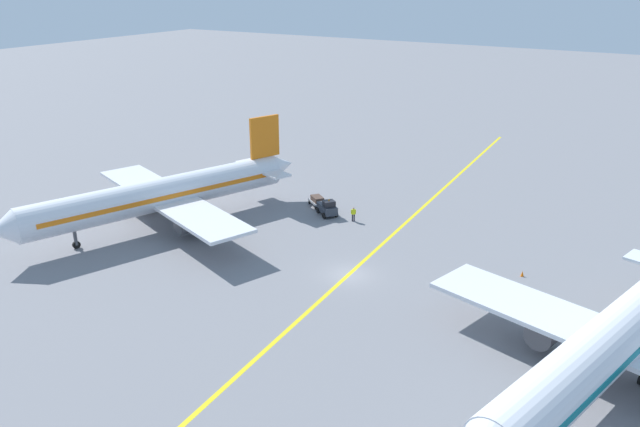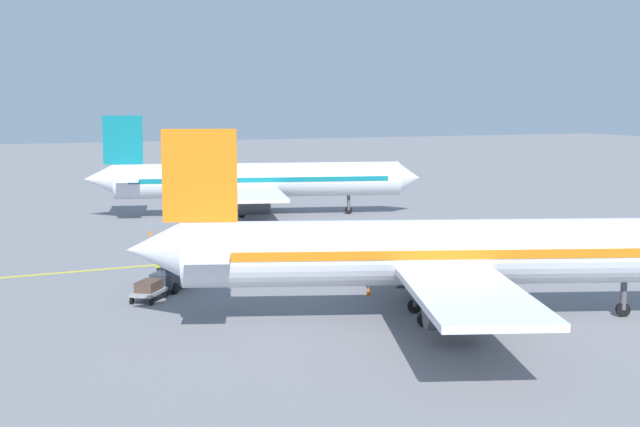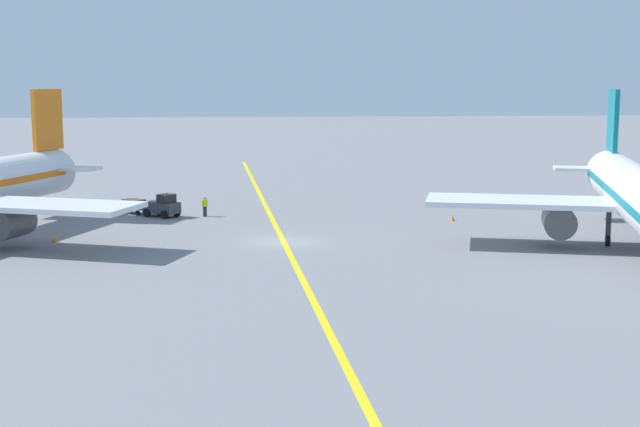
% 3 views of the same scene
% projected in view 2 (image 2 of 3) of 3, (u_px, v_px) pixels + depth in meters
% --- Properties ---
extents(ground_plane, '(400.00, 400.00, 0.00)m').
position_uv_depth(ground_plane, '(291.00, 253.00, 70.93)').
color(ground_plane, slate).
extents(apron_yellow_centreline, '(5.79, 119.90, 0.01)m').
position_uv_depth(apron_yellow_centreline, '(291.00, 253.00, 70.93)').
color(apron_yellow_centreline, yellow).
rests_on(apron_yellow_centreline, ground).
extents(airplane_at_gate, '(28.38, 35.00, 10.60)m').
position_uv_depth(airplane_at_gate, '(255.00, 181.00, 93.84)').
color(airplane_at_gate, silver).
rests_on(airplane_at_gate, ground).
extents(airplane_adjacent_stand, '(28.06, 34.32, 10.60)m').
position_uv_depth(airplane_adjacent_stand, '(448.00, 254.00, 49.12)').
color(airplane_adjacent_stand, silver).
rests_on(airplane_adjacent_stand, ground).
extents(baggage_tug_dark, '(3.29, 3.02, 2.11)m').
position_uv_depth(baggage_tug_dark, '(170.00, 276.00, 57.21)').
color(baggage_tug_dark, '#333842').
rests_on(baggage_tug_dark, ground).
extents(baggage_cart_trailing, '(2.91, 2.69, 1.24)m').
position_uv_depth(baggage_cart_trailing, '(149.00, 289.00, 54.04)').
color(baggage_cart_trailing, gray).
rests_on(baggage_cart_trailing, ground).
extents(ground_crew_worker, '(0.48, 0.39, 1.68)m').
position_uv_depth(ground_crew_worker, '(159.00, 267.00, 60.43)').
color(ground_crew_worker, '#23232D').
rests_on(ground_crew_worker, ground).
extents(traffic_cone_near_nose, '(0.32, 0.32, 0.55)m').
position_uv_depth(traffic_cone_near_nose, '(369.00, 291.00, 55.64)').
color(traffic_cone_near_nose, orange).
rests_on(traffic_cone_near_nose, ground).
extents(traffic_cone_mid_apron, '(0.32, 0.32, 0.55)m').
position_uv_depth(traffic_cone_mid_apron, '(150.00, 232.00, 80.42)').
color(traffic_cone_mid_apron, orange).
rests_on(traffic_cone_mid_apron, ground).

